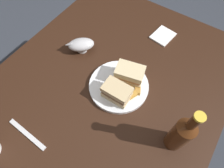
{
  "coord_description": "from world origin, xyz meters",
  "views": [
    {
      "loc": [
        -0.31,
        -0.24,
        1.41
      ],
      "look_at": [
        0.02,
        -0.02,
        0.73
      ],
      "focal_mm": 30.96,
      "sensor_mm": 36.0,
      "label": 1
    }
  ],
  "objects_px": {
    "sandwich_half_left": "(117,92)",
    "cider_bottle": "(181,134)",
    "fork": "(27,134)",
    "napkin": "(163,36)",
    "sandwich_half_right": "(130,74)",
    "gravy_boat": "(81,45)",
    "plate": "(119,86)"
  },
  "relations": [
    {
      "from": "plate",
      "to": "napkin",
      "type": "xyz_separation_m",
      "value": [
        0.36,
        -0.03,
        -0.0
      ]
    },
    {
      "from": "gravy_boat",
      "to": "napkin",
      "type": "relative_size",
      "value": 1.22
    },
    {
      "from": "plate",
      "to": "gravy_boat",
      "type": "xyz_separation_m",
      "value": [
        0.07,
        0.25,
        0.03
      ]
    },
    {
      "from": "sandwich_half_right",
      "to": "gravy_boat",
      "type": "bearing_deg",
      "value": 85.5
    },
    {
      "from": "sandwich_half_right",
      "to": "plate",
      "type": "bearing_deg",
      "value": 158.06
    },
    {
      "from": "cider_bottle",
      "to": "napkin",
      "type": "height_order",
      "value": "cider_bottle"
    },
    {
      "from": "fork",
      "to": "napkin",
      "type": "bearing_deg",
      "value": -103.18
    },
    {
      "from": "cider_bottle",
      "to": "fork",
      "type": "height_order",
      "value": "cider_bottle"
    },
    {
      "from": "gravy_boat",
      "to": "cider_bottle",
      "type": "distance_m",
      "value": 0.56
    },
    {
      "from": "gravy_boat",
      "to": "napkin",
      "type": "distance_m",
      "value": 0.41
    },
    {
      "from": "napkin",
      "to": "fork",
      "type": "bearing_deg",
      "value": 164.82
    },
    {
      "from": "sandwich_half_left",
      "to": "cider_bottle",
      "type": "bearing_deg",
      "value": -97.71
    },
    {
      "from": "plate",
      "to": "cider_bottle",
      "type": "height_order",
      "value": "cider_bottle"
    },
    {
      "from": "napkin",
      "to": "fork",
      "type": "relative_size",
      "value": 0.61
    },
    {
      "from": "sandwich_half_left",
      "to": "napkin",
      "type": "bearing_deg",
      "value": -0.72
    },
    {
      "from": "napkin",
      "to": "sandwich_half_left",
      "type": "bearing_deg",
      "value": 179.28
    },
    {
      "from": "sandwich_half_left",
      "to": "sandwich_half_right",
      "type": "bearing_deg",
      "value": 0.68
    },
    {
      "from": "sandwich_half_right",
      "to": "gravy_boat",
      "type": "distance_m",
      "value": 0.27
    },
    {
      "from": "plate",
      "to": "gravy_boat",
      "type": "relative_size",
      "value": 1.84
    },
    {
      "from": "plate",
      "to": "fork",
      "type": "xyz_separation_m",
      "value": [
        -0.36,
        0.17,
        -0.0
      ]
    },
    {
      "from": "napkin",
      "to": "gravy_boat",
      "type": "bearing_deg",
      "value": 136.59
    },
    {
      "from": "napkin",
      "to": "plate",
      "type": "bearing_deg",
      "value": 175.94
    },
    {
      "from": "fork",
      "to": "cider_bottle",
      "type": "bearing_deg",
      "value": -147.02
    },
    {
      "from": "sandwich_half_left",
      "to": "gravy_boat",
      "type": "bearing_deg",
      "value": 66.68
    },
    {
      "from": "plate",
      "to": "sandwich_half_left",
      "type": "bearing_deg",
      "value": -156.7
    },
    {
      "from": "gravy_boat",
      "to": "sandwich_half_right",
      "type": "bearing_deg",
      "value": -94.5
    },
    {
      "from": "sandwich_half_left",
      "to": "cider_bottle",
      "type": "xyz_separation_m",
      "value": [
        -0.04,
        -0.26,
        0.05
      ]
    },
    {
      "from": "sandwich_half_left",
      "to": "napkin",
      "type": "relative_size",
      "value": 0.98
    },
    {
      "from": "sandwich_half_right",
      "to": "cider_bottle",
      "type": "height_order",
      "value": "cider_bottle"
    },
    {
      "from": "gravy_boat",
      "to": "cider_bottle",
      "type": "relative_size",
      "value": 0.52
    },
    {
      "from": "sandwich_half_left",
      "to": "fork",
      "type": "xyz_separation_m",
      "value": [
        -0.31,
        0.19,
        -0.05
      ]
    },
    {
      "from": "sandwich_half_left",
      "to": "gravy_boat",
      "type": "xyz_separation_m",
      "value": [
        0.12,
        0.27,
        -0.01
      ]
    }
  ]
}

